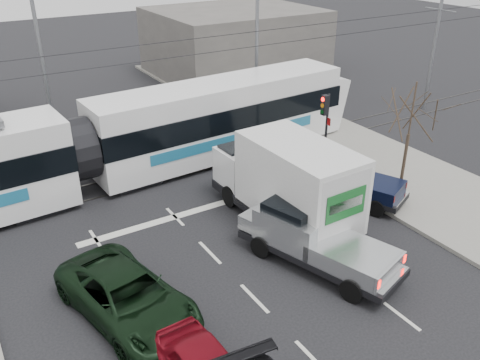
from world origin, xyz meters
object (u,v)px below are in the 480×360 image
street_lamp_far (37,53)px  box_truck (288,184)px  street_lamp_near (254,35)px  navy_pickup (345,177)px  green_car (127,296)px  bare_tree (412,114)px  silver_pickup (311,236)px  traffic_signal (325,115)px  tram (78,151)px

street_lamp_far → box_truck: 14.57m
street_lamp_near → navy_pickup: 11.31m
street_lamp_near → green_car: 18.46m
street_lamp_near → green_car: street_lamp_near is taller
street_lamp_far → green_car: bearing=-94.8°
bare_tree → green_car: (-13.00, -1.15, -3.05)m
bare_tree → silver_pickup: bare_tree is taller
bare_tree → traffic_signal: bare_tree is taller
street_lamp_near → box_truck: bearing=-116.6°
street_lamp_near → tram: 12.62m
traffic_signal → green_car: size_ratio=0.67×
street_lamp_near → tram: bearing=-161.1°
street_lamp_near → street_lamp_far: 11.67m
street_lamp_near → traffic_signal: bearing=-96.4°
box_truck → traffic_signal: bearing=34.4°
traffic_signal → navy_pickup: traffic_signal is taller
traffic_signal → box_truck: bearing=-144.1°
navy_pickup → green_car: bearing=168.3°
tram → bare_tree: bearing=-35.8°
tram → navy_pickup: (9.65, -6.37, -1.09)m
box_truck → green_car: bearing=-167.5°
traffic_signal → tram: size_ratio=0.13×
street_lamp_far → box_truck: (6.07, -12.83, -3.31)m
bare_tree → street_lamp_near: size_ratio=0.56×
box_truck → street_lamp_near: bearing=61.8°
tram → green_car: bearing=-100.8°
box_truck → green_car: box_truck is taller
navy_pickup → green_car: size_ratio=0.92×
street_lamp_far → bare_tree: bearing=-48.9°
box_truck → navy_pickup: (3.50, 0.48, -0.84)m
traffic_signal → street_lamp_far: street_lamp_far is taller
street_lamp_near → navy_pickup: bearing=-100.6°
street_lamp_near → silver_pickup: 15.23m
traffic_signal → navy_pickup: bearing=-111.0°
green_car → traffic_signal: bearing=11.4°
traffic_signal → tram: 11.33m
bare_tree → navy_pickup: size_ratio=1.02×
street_lamp_far → green_car: size_ratio=1.68×
green_car → tram: bearing=70.5°
street_lamp_near → street_lamp_far: bearing=170.1°
bare_tree → navy_pickup: (-2.22, 1.16, -2.83)m
traffic_signal → street_lamp_far: 14.47m
street_lamp_far → green_car: street_lamp_far is taller
silver_pickup → street_lamp_far: bearing=91.9°
green_car → box_truck: bearing=2.0°
street_lamp_near → green_car: (-12.72, -12.65, -4.37)m
green_car → street_lamp_near: bearing=32.8°
street_lamp_near → navy_pickup: size_ratio=1.84×
street_lamp_far → box_truck: bearing=-64.7°
street_lamp_far → navy_pickup: street_lamp_far is taller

